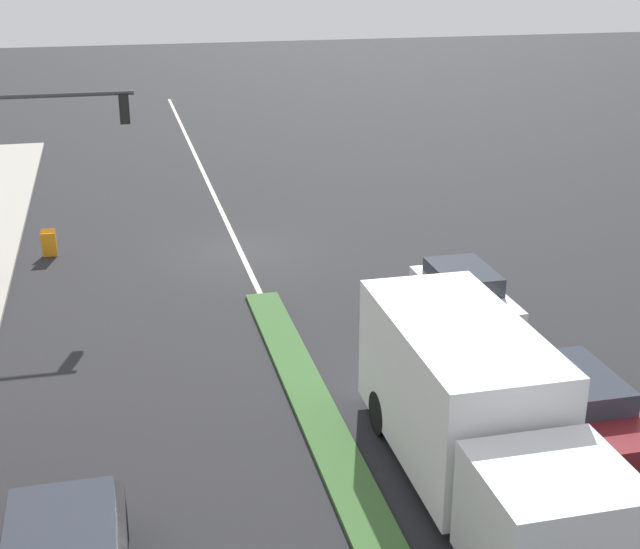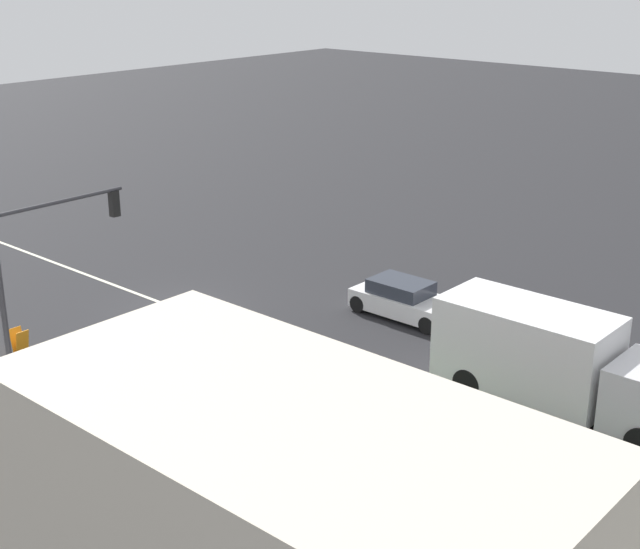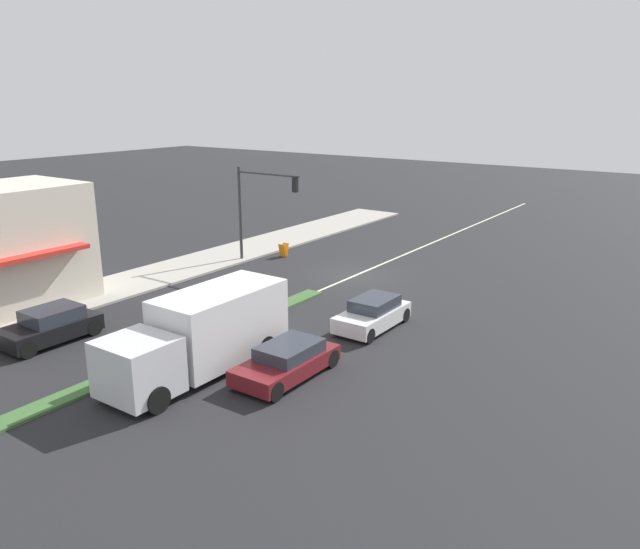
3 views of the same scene
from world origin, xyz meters
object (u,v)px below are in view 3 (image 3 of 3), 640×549
object	(u,v)px
traffic_signal_main	(258,199)
pedestrian	(76,281)
warning_aframe_sign	(284,250)
van_white	(373,314)
sedan_maroon	(287,361)
suv_black	(50,326)
delivery_truck	(203,333)

from	to	relation	value
traffic_signal_main	pedestrian	world-z (taller)	traffic_signal_main
pedestrian	warning_aframe_sign	size ratio (longest dim) A/B	2.03
van_white	sedan_maroon	bearing A→B (deg)	90.00
traffic_signal_main	suv_black	distance (m)	14.81
traffic_signal_main	van_white	xyz separation A→B (m)	(-11.12, 5.48, -3.26)
pedestrian	warning_aframe_sign	world-z (taller)	pedestrian
pedestrian	van_white	world-z (taller)	pedestrian
warning_aframe_sign	traffic_signal_main	bearing A→B (deg)	86.01
traffic_signal_main	sedan_maroon	bearing A→B (deg)	134.08
sedan_maroon	suv_black	distance (m)	10.42
delivery_truck	van_white	xyz separation A→B (m)	(-2.80, -7.33, -0.82)
delivery_truck	sedan_maroon	bearing A→B (deg)	-154.74
delivery_truck	suv_black	distance (m)	7.42
traffic_signal_main	suv_black	world-z (taller)	traffic_signal_main
pedestrian	warning_aframe_sign	bearing A→B (deg)	-102.26
warning_aframe_sign	delivery_truck	world-z (taller)	delivery_truck
sedan_maroon	van_white	distance (m)	6.01
warning_aframe_sign	sedan_maroon	xyz separation A→B (m)	(-10.97, 13.64, 0.18)
suv_black	warning_aframe_sign	bearing A→B (deg)	-86.63
warning_aframe_sign	delivery_truck	distance (m)	17.08
warning_aframe_sign	van_white	xyz separation A→B (m)	(-10.97, 7.63, 0.22)
suv_black	pedestrian	bearing A→B (deg)	-45.15
traffic_signal_main	suv_black	bearing A→B (deg)	94.46
pedestrian	suv_black	world-z (taller)	pedestrian
warning_aframe_sign	delivery_truck	size ratio (longest dim) A/B	0.11
van_white	suv_black	distance (m)	13.41
pedestrian	traffic_signal_main	bearing A→B (deg)	-103.88
pedestrian	delivery_truck	xyz separation A→B (m)	(-10.95, 2.17, 0.45)
traffic_signal_main	delivery_truck	world-z (taller)	traffic_signal_main
pedestrian	delivery_truck	distance (m)	11.18
traffic_signal_main	sedan_maroon	distance (m)	16.33
pedestrian	delivery_truck	size ratio (longest dim) A/B	0.23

